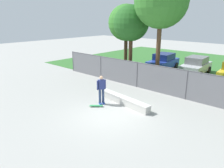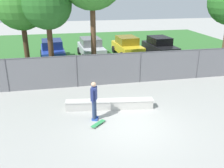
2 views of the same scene
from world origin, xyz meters
name	(u,v)px [view 1 (image 1 of 2)]	position (x,y,z in m)	size (l,w,h in m)	color
ground_plane	(110,116)	(0.00, 0.00, 0.00)	(80.00, 80.00, 0.00)	#9E9E99
grass_strip	(210,69)	(0.00, 15.50, 0.01)	(31.76, 20.00, 0.02)	#336B2D
concrete_ledge	(122,100)	(-0.64, 1.84, 0.24)	(4.35, 1.04, 0.48)	#B7B5AD
skateboarder	(101,89)	(-1.52, 0.90, 1.01)	(0.38, 0.57, 1.82)	#2647A5
skateboard	(96,106)	(-1.44, 0.35, 0.07)	(0.72, 0.69, 0.09)	#2D8C4C
chainlink_fence	(160,78)	(0.00, 5.20, 1.07)	(19.83, 0.07, 1.97)	#4C4C51
tree_near_left	(126,23)	(-5.00, 7.53, 4.72)	(3.18, 3.18, 6.34)	#47301E
tree_near_right	(131,24)	(-3.41, 6.16, 4.71)	(2.82, 2.82, 6.17)	#47301E
tree_mid	(161,1)	(-0.80, 6.11, 6.25)	(3.79, 3.79, 8.18)	#513823
car_blue	(163,61)	(-3.52, 11.88, 0.84)	(2.23, 4.31, 1.66)	#233D9E
car_silver	(196,65)	(-0.24, 12.23, 0.84)	(2.23, 4.31, 1.66)	#B7BABF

